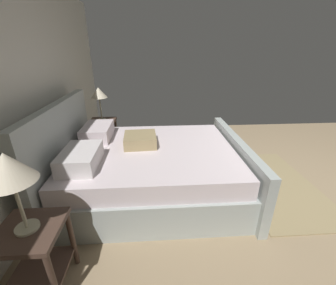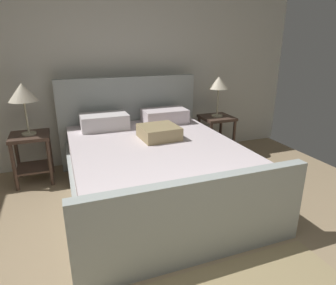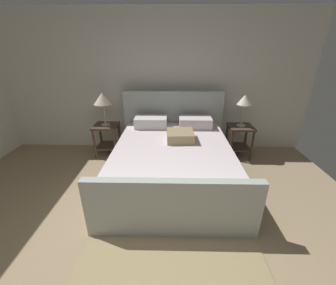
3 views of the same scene
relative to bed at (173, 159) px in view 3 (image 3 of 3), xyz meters
The scene contains 6 objects.
wall_back 1.63m from the bed, 105.24° to the left, with size 5.94×0.12×2.57m, color silver.
bed is the anchor object (origin of this frame).
nightstand_right 1.50m from the bed, 33.30° to the left, with size 0.44×0.44×0.60m.
table_lamp_right 1.66m from the bed, 33.30° to the left, with size 0.27×0.27×0.57m.
nightstand_left 1.50m from the bed, 146.62° to the left, with size 0.44×0.44×0.60m.
table_lamp_left 1.67m from the bed, 146.62° to the left, with size 0.32×0.32×0.60m.
Camera 3 is at (0.34, -0.80, 1.91)m, focal length 22.90 mm.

